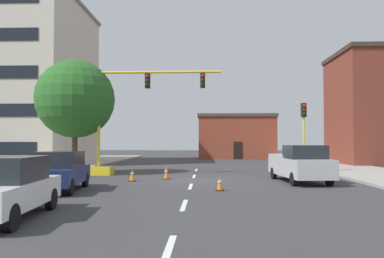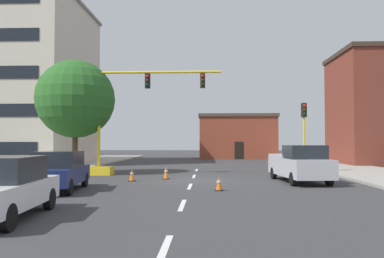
{
  "view_description": "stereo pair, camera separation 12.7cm",
  "coord_description": "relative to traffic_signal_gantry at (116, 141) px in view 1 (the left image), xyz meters",
  "views": [
    {
      "loc": [
        0.75,
        -21.7,
        2.15
      ],
      "look_at": [
        -0.16,
        3.26,
        3.0
      ],
      "focal_mm": 36.03,
      "sensor_mm": 36.0,
      "label": 1
    },
    {
      "loc": [
        0.88,
        -21.69,
        2.15
      ],
      "look_at": [
        -0.16,
        3.26,
        3.0
      ],
      "focal_mm": 36.03,
      "sensor_mm": 36.0,
      "label": 2
    }
  ],
  "objects": [
    {
      "name": "lane_stripe_seg_4",
      "position": [
        5.17,
        4.63,
        -2.23
      ],
      "size": [
        0.16,
        2.4,
        0.01
      ],
      "primitive_type": "cube",
      "color": "silver",
      "rests_on": "ground_plane"
    },
    {
      "name": "tree_left_near",
      "position": [
        -2.88,
        0.44,
        2.81
      ],
      "size": [
        5.25,
        5.25,
        7.68
      ],
      "color": "#4C3823",
      "rests_on": "ground_plane"
    },
    {
      "name": "lane_stripe_seg_2",
      "position": [
        5.17,
        -6.37,
        -2.23
      ],
      "size": [
        0.16,
        2.4,
        0.01
      ],
      "primitive_type": "cube",
      "color": "silver",
      "rests_on": "ground_plane"
    },
    {
      "name": "sidewalk_right",
      "position": [
        16.97,
        4.63,
        -2.17
      ],
      "size": [
        6.0,
        56.0,
        0.14
      ],
      "primitive_type": "cube",
      "color": "#9E998E",
      "rests_on": "ground_plane"
    },
    {
      "name": "lane_stripe_seg_0",
      "position": [
        5.17,
        -17.37,
        -2.23
      ],
      "size": [
        0.16,
        2.4,
        0.01
      ],
      "primitive_type": "cube",
      "color": "silver",
      "rests_on": "ground_plane"
    },
    {
      "name": "lane_stripe_seg_1",
      "position": [
        5.17,
        -11.87,
        -2.23
      ],
      "size": [
        0.16,
        2.4,
        0.01
      ],
      "primitive_type": "cube",
      "color": "silver",
      "rests_on": "ground_plane"
    },
    {
      "name": "sedan_navy_near_left",
      "position": [
        -0.55,
        -8.24,
        -1.35
      ],
      "size": [
        2.34,
        4.68,
        1.74
      ],
      "color": "navy",
      "rests_on": "ground_plane"
    },
    {
      "name": "pickup_truck_silver",
      "position": [
        10.95,
        -4.15,
        -1.26
      ],
      "size": [
        2.48,
        5.56,
        1.99
      ],
      "color": "#BCBCC1",
      "rests_on": "ground_plane"
    },
    {
      "name": "traffic_signal_gantry",
      "position": [
        0.0,
        0.0,
        0.0
      ],
      "size": [
        8.96,
        1.2,
        6.83
      ],
      "color": "yellow",
      "rests_on": "ground_plane"
    },
    {
      "name": "traffic_cone_roadside_b",
      "position": [
        6.53,
        -7.93,
        -1.93
      ],
      "size": [
        0.36,
        0.36,
        0.62
      ],
      "color": "black",
      "rests_on": "ground_plane"
    },
    {
      "name": "building_tall_left",
      "position": [
        -14.31,
        13.53,
        6.0
      ],
      "size": [
        15.15,
        14.02,
        16.45
      ],
      "color": "beige",
      "rests_on": "ground_plane"
    },
    {
      "name": "sedan_white_mid_left",
      "position": [
        0.29,
        -14.46,
        -1.35
      ],
      "size": [
        2.23,
        4.64,
        1.74
      ],
      "color": "white",
      "rests_on": "ground_plane"
    },
    {
      "name": "ground_plane",
      "position": [
        5.17,
        -3.37,
        -2.24
      ],
      "size": [
        160.0,
        160.0,
        0.0
      ],
      "primitive_type": "plane",
      "color": "#38383A"
    },
    {
      "name": "sidewalk_left",
      "position": [
        -6.62,
        4.63,
        -2.17
      ],
      "size": [
        6.0,
        56.0,
        0.14
      ],
      "primitive_type": "cube",
      "color": "#9E998E",
      "rests_on": "ground_plane"
    },
    {
      "name": "lane_stripe_seg_3",
      "position": [
        5.17,
        -0.87,
        -2.23
      ],
      "size": [
        0.16,
        2.4,
        0.01
      ],
      "primitive_type": "cube",
      "color": "silver",
      "rests_on": "ground_plane"
    },
    {
      "name": "traffic_cone_roadside_c",
      "position": [
        1.86,
        -3.95,
        -1.91
      ],
      "size": [
        0.36,
        0.36,
        0.66
      ],
      "color": "black",
      "rests_on": "ground_plane"
    },
    {
      "name": "traffic_cone_roadside_a",
      "position": [
        3.61,
        -2.72,
        -1.87
      ],
      "size": [
        0.36,
        0.36,
        0.75
      ],
      "color": "black",
      "rests_on": "ground_plane"
    },
    {
      "name": "traffic_light_pole_right",
      "position": [
        12.56,
        1.28,
        1.29
      ],
      "size": [
        0.32,
        0.47,
        4.8
      ],
      "color": "yellow",
      "rests_on": "ground_plane"
    },
    {
      "name": "building_brick_center",
      "position": [
        9.94,
        27.87,
        0.67
      ],
      "size": [
        10.2,
        9.03,
        5.78
      ],
      "color": "brown",
      "rests_on": "ground_plane"
    }
  ]
}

